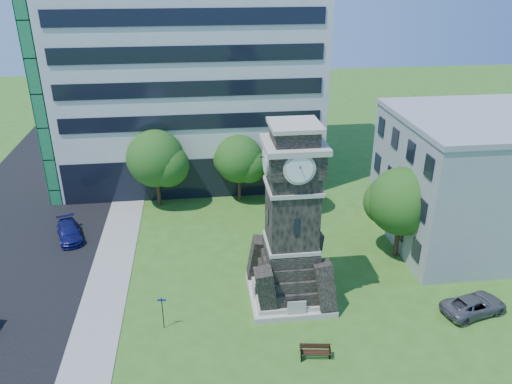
{
  "coord_description": "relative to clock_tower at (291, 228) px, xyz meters",
  "views": [
    {
      "loc": [
        -2.7,
        -25.46,
        20.68
      ],
      "look_at": [
        1.19,
        5.79,
        6.17
      ],
      "focal_mm": 35.0,
      "sensor_mm": 36.0,
      "label": 1
    }
  ],
  "objects": [
    {
      "name": "clock_tower",
      "position": [
        0.0,
        0.0,
        0.0
      ],
      "size": [
        5.4,
        5.4,
        12.22
      ],
      "color": "#BAB6A2",
      "rests_on": "ground"
    },
    {
      "name": "office_low",
      "position": [
        16.97,
        6.0,
        -0.07
      ],
      "size": [
        15.2,
        12.2,
        10.4
      ],
      "color": "#95979A",
      "rests_on": "ground"
    },
    {
      "name": "tree_east",
      "position": [
        9.19,
        4.1,
        -0.81
      ],
      "size": [
        5.6,
        5.09,
        7.2
      ],
      "rotation": [
        0.0,
        0.0,
        -0.36
      ],
      "color": "#332114",
      "rests_on": "ground"
    },
    {
      "name": "tree_nw",
      "position": [
        -9.41,
        15.32,
        -0.79
      ],
      "size": [
        5.72,
        5.2,
        7.27
      ],
      "rotation": [
        0.0,
        0.0,
        0.4
      ],
      "color": "#332114",
      "rests_on": "ground"
    },
    {
      "name": "tree_nc",
      "position": [
        -1.88,
        15.51,
        -1.25
      ],
      "size": [
        4.92,
        4.48,
        6.44
      ],
      "rotation": [
        0.0,
        0.0,
        0.38
      ],
      "color": "#332114",
      "rests_on": "ground"
    },
    {
      "name": "park_bench",
      "position": [
        0.4,
        -5.95,
        -4.8
      ],
      "size": [
        1.76,
        0.47,
        0.91
      ],
      "rotation": [
        0.0,
        0.0,
        -0.15
      ],
      "color": "black",
      "rests_on": "ground"
    },
    {
      "name": "ground",
      "position": [
        -3.0,
        -2.0,
        -5.28
      ],
      "size": [
        160.0,
        160.0,
        0.0
      ],
      "primitive_type": "plane",
      "color": "#35611B",
      "rests_on": "ground"
    },
    {
      "name": "street_sign",
      "position": [
        -8.34,
        -2.25,
        -3.89
      ],
      "size": [
        0.53,
        0.05,
        2.22
      ],
      "rotation": [
        0.0,
        0.0,
        -0.11
      ],
      "color": "black",
      "rests_on": "ground"
    },
    {
      "name": "car_street_north",
      "position": [
        -16.52,
        9.92,
        -4.66
      ],
      "size": [
        2.98,
        4.58,
        1.23
      ],
      "primitive_type": "imported",
      "rotation": [
        0.0,
        0.0,
        0.32
      ],
      "color": "#131555",
      "rests_on": "ground"
    },
    {
      "name": "office_tall",
      "position": [
        -6.2,
        23.84,
        8.94
      ],
      "size": [
        26.2,
        15.11,
        28.6
      ],
      "color": "silver",
      "rests_on": "ground"
    },
    {
      "name": "sidewalk",
      "position": [
        -12.5,
        3.0,
        -5.25
      ],
      "size": [
        3.0,
        70.0,
        0.06
      ],
      "primitive_type": "cube",
      "color": "gray",
      "rests_on": "ground"
    },
    {
      "name": "tree_ne",
      "position": [
        2.81,
        12.96,
        -1.62
      ],
      "size": [
        4.79,
        4.36,
        5.99
      ],
      "rotation": [
        0.0,
        0.0,
        0.12
      ],
      "color": "#332114",
      "rests_on": "ground"
    },
    {
      "name": "car_east_lot",
      "position": [
        11.5,
        -3.24,
        -4.68
      ],
      "size": [
        4.7,
        2.99,
        1.21
      ],
      "primitive_type": "imported",
      "rotation": [
        0.0,
        0.0,
        1.81
      ],
      "color": "#55555B",
      "rests_on": "ground"
    }
  ]
}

